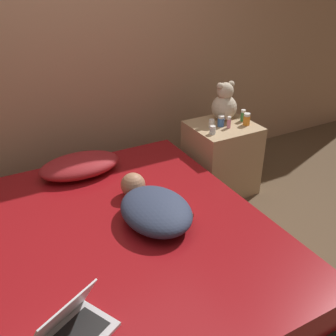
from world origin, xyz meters
TOP-DOWN VIEW (x-y plane):
  - ground_plane at (0.00, 0.00)m, footprint 12.00×12.00m
  - wall_back at (0.00, 1.31)m, footprint 8.00×0.06m
  - bed at (0.00, 0.00)m, footprint 1.63×2.05m
  - nightstand at (1.13, 0.66)m, footprint 0.52×0.49m
  - pillow at (-0.06, 0.78)m, footprint 0.59×0.36m
  - person_lying at (0.17, 0.02)m, footprint 0.42×0.68m
  - laptop at (-0.52, -0.58)m, footprint 0.39×0.35m
  - teddy_bear at (1.20, 0.76)m, footprint 0.21×0.21m
  - bottle_orange at (1.30, 0.57)m, footprint 0.06×0.06m
  - bottle_blue at (1.10, 0.65)m, footprint 0.05×0.05m
  - bottle_pink at (1.14, 0.59)m, footprint 0.03×0.03m
  - bottle_white at (1.02, 0.66)m, footprint 0.05×0.05m
  - bottle_green at (1.33, 0.65)m, footprint 0.04×0.04m
  - bottle_clear at (0.95, 0.55)m, footprint 0.05×0.05m

SIDE VIEW (x-z plane):
  - ground_plane at x=0.00m, z-range 0.00..0.00m
  - bed at x=0.00m, z-range 0.00..0.41m
  - nightstand at x=1.13m, z-range 0.00..0.61m
  - laptop at x=-0.52m, z-range 0.36..0.57m
  - pillow at x=-0.06m, z-range 0.41..0.55m
  - person_lying at x=0.17m, z-range 0.41..0.58m
  - bottle_clear at x=0.95m, z-range 0.61..0.67m
  - bottle_white at x=1.02m, z-range 0.61..0.68m
  - bottle_blue at x=1.10m, z-range 0.61..0.70m
  - bottle_pink at x=1.14m, z-range 0.61..0.70m
  - bottle_green at x=1.33m, z-range 0.61..0.71m
  - bottle_orange at x=1.30m, z-range 0.61..0.71m
  - teddy_bear at x=1.20m, z-range 0.59..0.92m
  - wall_back at x=0.00m, z-range 0.00..2.60m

